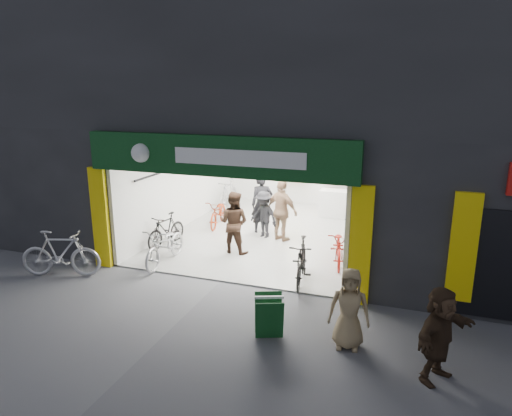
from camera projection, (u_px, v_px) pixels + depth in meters
The scene contains 17 objects.
ground at pixel (220, 282), 10.93m from camera, with size 60.00×60.00×0.00m, color #56565B.
building at pixel (309, 94), 14.09m from camera, with size 17.00×10.27×8.00m.
bike_left_front at pixel (165, 245), 11.92m from camera, with size 0.68×1.96×1.03m, color #A4A3A8.
bike_left_midfront at pixel (166, 230), 13.28m from camera, with size 0.46×1.62×0.97m, color black.
bike_left_midback at pixel (218, 213), 15.21m from camera, with size 0.61×1.75×0.92m, color #992C0D.
bike_left_back at pixel (229, 194), 17.47m from camera, with size 0.53×1.87×1.12m, color #A3A3A7.
bike_right_front at pixel (301, 261), 10.75m from camera, with size 0.50×1.79×1.07m, color black.
bike_right_mid at pixel (339, 247), 11.92m from camera, with size 0.63×1.81×0.95m, color maroon.
bike_right_back at pixel (358, 210), 15.44m from camera, with size 0.45×1.60×0.96m, color #BBBCC0.
parked_bike at pixel (61, 254), 11.11m from camera, with size 0.55×1.96×1.18m, color #BCBCC1.
customer_a at pixel (262, 204), 14.37m from camera, with size 0.69×0.46×1.90m, color black.
customer_b at pixel (234, 223), 12.62m from camera, with size 0.86×0.67×1.77m, color #362318.
customer_c at pixel (264, 215), 13.91m from camera, with size 0.96×0.55×1.48m, color black.
customer_d at pixel (282, 211), 13.56m from camera, with size 1.11×0.46×1.89m, color #957256.
pedestrian_near at pixel (349, 309), 8.01m from camera, with size 0.73×0.47×1.49m, color #947C56.
pedestrian_far at pixel (439, 335), 7.08m from camera, with size 1.46×0.46×1.57m, color #352418.
sandwich_board at pixel (269, 315), 8.41m from camera, with size 0.67×0.68×0.79m.
Camera 1 is at (4.16, -9.26, 4.50)m, focal length 32.00 mm.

